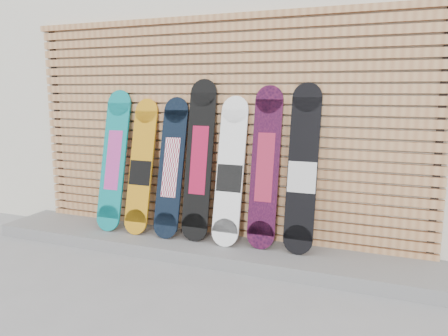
{
  "coord_description": "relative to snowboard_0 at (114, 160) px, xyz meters",
  "views": [
    {
      "loc": [
        1.53,
        -3.05,
        1.58
      ],
      "look_at": [
        0.02,
        0.75,
        0.85
      ],
      "focal_mm": 35.0,
      "sensor_mm": 36.0,
      "label": 1
    }
  ],
  "objects": [
    {
      "name": "snowboard_1",
      "position": [
        0.33,
        0.0,
        -0.05
      ],
      "size": [
        0.26,
        0.36,
        1.38
      ],
      "color": "orange",
      "rests_on": "concrete_step"
    },
    {
      "name": "snowboard_6",
      "position": [
        2.0,
        0.04,
        0.02
      ],
      "size": [
        0.27,
        0.3,
        1.53
      ],
      "color": "black",
      "rests_on": "concrete_step"
    },
    {
      "name": "building",
      "position": [
        1.74,
        2.74,
        0.95
      ],
      "size": [
        12.0,
        5.0,
        3.6
      ],
      "primitive_type": "cube",
      "color": "beige",
      "rests_on": "ground"
    },
    {
      "name": "snowboard_2",
      "position": [
        0.68,
        0.01,
        -0.04
      ],
      "size": [
        0.27,
        0.36,
        1.4
      ],
      "color": "black",
      "rests_on": "concrete_step"
    },
    {
      "name": "snowboard_4",
      "position": [
        1.32,
        0.01,
        -0.04
      ],
      "size": [
        0.27,
        0.35,
        1.41
      ],
      "color": "white",
      "rests_on": "concrete_step"
    },
    {
      "name": "concrete_step",
      "position": [
        1.09,
        -0.08,
        -0.79
      ],
      "size": [
        4.6,
        0.7,
        0.12
      ],
      "primitive_type": "cube",
      "color": "slate",
      "rests_on": "ground"
    },
    {
      "name": "snowboard_3",
      "position": [
        0.99,
        0.03,
        0.05
      ],
      "size": [
        0.28,
        0.32,
        1.57
      ],
      "color": "black",
      "rests_on": "concrete_step"
    },
    {
      "name": "snowboard_0",
      "position": [
        0.0,
        0.0,
        0.0
      ],
      "size": [
        0.28,
        0.37,
        1.47
      ],
      "color": "#0D8084",
      "rests_on": "concrete_step"
    },
    {
      "name": "ground",
      "position": [
        1.24,
        -0.76,
        -0.85
      ],
      "size": [
        80.0,
        80.0,
        0.0
      ],
      "primitive_type": "plane",
      "color": "gray",
      "rests_on": "ground"
    },
    {
      "name": "snowboard_5",
      "position": [
        1.65,
        0.04,
        0.02
      ],
      "size": [
        0.27,
        0.29,
        1.51
      ],
      "color": "black",
      "rests_on": "concrete_step"
    },
    {
      "name": "slat_wall",
      "position": [
        1.09,
        0.21,
        0.36
      ],
      "size": [
        4.26,
        0.08,
        2.29
      ],
      "color": "#B3794A",
      "rests_on": "ground"
    }
  ]
}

